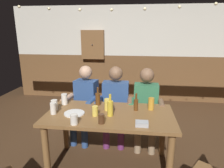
{
  "coord_description": "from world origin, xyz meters",
  "views": [
    {
      "loc": [
        0.32,
        -2.4,
        1.76
      ],
      "look_at": [
        0.0,
        0.15,
        1.06
      ],
      "focal_mm": 32.2,
      "sensor_mm": 36.0,
      "label": 1
    }
  ],
  "objects_px": {
    "condiment_caddy": "(142,124)",
    "bottle_1": "(136,104)",
    "pint_glass_4": "(95,111)",
    "bottle_0": "(98,99)",
    "pint_glass_6": "(74,119)",
    "person_2": "(146,104)",
    "person_1": "(115,101)",
    "pint_glass_3": "(101,119)",
    "wall_dart_cabinet": "(93,45)",
    "plate_0": "(74,113)",
    "bottle_2": "(110,108)",
    "pint_glass_2": "(64,99)",
    "pint_glass_0": "(151,104)",
    "pint_glass_1": "(54,105)",
    "person_0": "(85,100)",
    "pint_glass_7": "(53,108)",
    "dining_table": "(110,122)",
    "pint_glass_5": "(107,105)"
  },
  "relations": [
    {
      "from": "pint_glass_0",
      "to": "wall_dart_cabinet",
      "type": "relative_size",
      "value": 0.23
    },
    {
      "from": "bottle_0",
      "to": "pint_glass_7",
      "type": "height_order",
      "value": "bottle_0"
    },
    {
      "from": "plate_0",
      "to": "bottle_2",
      "type": "height_order",
      "value": "bottle_2"
    },
    {
      "from": "person_1",
      "to": "pint_glass_3",
      "type": "distance_m",
      "value": 0.94
    },
    {
      "from": "condiment_caddy",
      "to": "bottle_1",
      "type": "height_order",
      "value": "bottle_1"
    },
    {
      "from": "bottle_2",
      "to": "pint_glass_0",
      "type": "xyz_separation_m",
      "value": [
        0.5,
        0.26,
        -0.02
      ]
    },
    {
      "from": "condiment_caddy",
      "to": "pint_glass_6",
      "type": "xyz_separation_m",
      "value": [
        -0.74,
        -0.05,
        0.03
      ]
    },
    {
      "from": "bottle_2",
      "to": "person_0",
      "type": "bearing_deg",
      "value": 125.59
    },
    {
      "from": "condiment_caddy",
      "to": "wall_dart_cabinet",
      "type": "xyz_separation_m",
      "value": [
        -1.17,
        2.91,
        0.63
      ]
    },
    {
      "from": "bottle_1",
      "to": "person_1",
      "type": "bearing_deg",
      "value": 122.83
    },
    {
      "from": "person_0",
      "to": "pint_glass_0",
      "type": "distance_m",
      "value": 1.12
    },
    {
      "from": "pint_glass_3",
      "to": "pint_glass_2",
      "type": "bearing_deg",
      "value": 139.62
    },
    {
      "from": "pint_glass_7",
      "to": "person_2",
      "type": "bearing_deg",
      "value": 32.09
    },
    {
      "from": "pint_glass_4",
      "to": "bottle_0",
      "type": "bearing_deg",
      "value": 95.62
    },
    {
      "from": "person_0",
      "to": "plate_0",
      "type": "bearing_deg",
      "value": 104.63
    },
    {
      "from": "pint_glass_6",
      "to": "bottle_2",
      "type": "bearing_deg",
      "value": 36.94
    },
    {
      "from": "bottle_1",
      "to": "condiment_caddy",
      "type": "bearing_deg",
      "value": -80.92
    },
    {
      "from": "pint_glass_0",
      "to": "pint_glass_1",
      "type": "height_order",
      "value": "pint_glass_0"
    },
    {
      "from": "wall_dart_cabinet",
      "to": "plate_0",
      "type": "bearing_deg",
      "value": -82.75
    },
    {
      "from": "pint_glass_0",
      "to": "pint_glass_7",
      "type": "relative_size",
      "value": 1.09
    },
    {
      "from": "person_1",
      "to": "pint_glass_2",
      "type": "relative_size",
      "value": 8.1
    },
    {
      "from": "dining_table",
      "to": "pint_glass_2",
      "type": "xyz_separation_m",
      "value": [
        -0.67,
        0.24,
        0.19
      ]
    },
    {
      "from": "person_2",
      "to": "bottle_2",
      "type": "height_order",
      "value": "person_2"
    },
    {
      "from": "pint_glass_4",
      "to": "bottle_2",
      "type": "bearing_deg",
      "value": 7.37
    },
    {
      "from": "plate_0",
      "to": "pint_glass_2",
      "type": "xyz_separation_m",
      "value": [
        -0.24,
        0.31,
        0.07
      ]
    },
    {
      "from": "person_2",
      "to": "pint_glass_3",
      "type": "bearing_deg",
      "value": 61.17
    },
    {
      "from": "pint_glass_3",
      "to": "pint_glass_6",
      "type": "xyz_separation_m",
      "value": [
        -0.3,
        -0.06,
        0.0
      ]
    },
    {
      "from": "pint_glass_0",
      "to": "pint_glass_4",
      "type": "distance_m",
      "value": 0.74
    },
    {
      "from": "pint_glass_1",
      "to": "plate_0",
      "type": "bearing_deg",
      "value": -17.44
    },
    {
      "from": "person_0",
      "to": "pint_glass_0",
      "type": "relative_size",
      "value": 7.64
    },
    {
      "from": "bottle_1",
      "to": "wall_dart_cabinet",
      "type": "relative_size",
      "value": 0.33
    },
    {
      "from": "person_2",
      "to": "pint_glass_1",
      "type": "xyz_separation_m",
      "value": [
        -1.2,
        -0.61,
        0.15
      ]
    },
    {
      "from": "pint_glass_1",
      "to": "condiment_caddy",
      "type": "bearing_deg",
      "value": -15.56
    },
    {
      "from": "pint_glass_0",
      "to": "pint_glass_4",
      "type": "height_order",
      "value": "pint_glass_0"
    },
    {
      "from": "person_2",
      "to": "condiment_caddy",
      "type": "relative_size",
      "value": 8.58
    },
    {
      "from": "pint_glass_1",
      "to": "person_1",
      "type": "bearing_deg",
      "value": 40.62
    },
    {
      "from": "condiment_caddy",
      "to": "plate_0",
      "type": "height_order",
      "value": "condiment_caddy"
    },
    {
      "from": "pint_glass_6",
      "to": "person_2",
      "type": "bearing_deg",
      "value": 49.67
    },
    {
      "from": "person_2",
      "to": "wall_dart_cabinet",
      "type": "xyz_separation_m",
      "value": [
        -1.25,
        1.99,
        0.74
      ]
    },
    {
      "from": "person_1",
      "to": "wall_dart_cabinet",
      "type": "bearing_deg",
      "value": -69.33
    },
    {
      "from": "pint_glass_1",
      "to": "pint_glass_6",
      "type": "relative_size",
      "value": 1.17
    },
    {
      "from": "dining_table",
      "to": "bottle_0",
      "type": "relative_size",
      "value": 6.31
    },
    {
      "from": "person_0",
      "to": "pint_glass_6",
      "type": "distance_m",
      "value": 1.0
    },
    {
      "from": "plate_0",
      "to": "person_1",
      "type": "bearing_deg",
      "value": 58.77
    },
    {
      "from": "person_0",
      "to": "pint_glass_4",
      "type": "height_order",
      "value": "person_0"
    },
    {
      "from": "plate_0",
      "to": "bottle_0",
      "type": "xyz_separation_m",
      "value": [
        0.23,
        0.34,
        0.08
      ]
    },
    {
      "from": "person_2",
      "to": "pint_glass_3",
      "type": "distance_m",
      "value": 1.07
    },
    {
      "from": "pint_glass_5",
      "to": "pint_glass_7",
      "type": "xyz_separation_m",
      "value": [
        -0.65,
        -0.21,
        -0.0
      ]
    },
    {
      "from": "person_2",
      "to": "pint_glass_0",
      "type": "relative_size",
      "value": 7.54
    },
    {
      "from": "pint_glass_0",
      "to": "person_0",
      "type": "bearing_deg",
      "value": 156.15
    }
  ]
}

